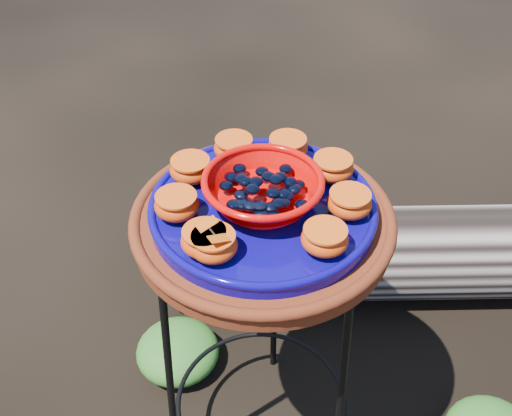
% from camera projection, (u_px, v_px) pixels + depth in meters
% --- Properties ---
extents(plant_stand, '(0.44, 0.44, 0.70)m').
position_uv_depth(plant_stand, '(261.00, 349.00, 1.40)').
color(plant_stand, black).
rests_on(plant_stand, ground).
extents(terracotta_saucer, '(0.47, 0.47, 0.04)m').
position_uv_depth(terracotta_saucer, '(263.00, 223.00, 1.16)').
color(terracotta_saucer, '#4F1C10').
rests_on(terracotta_saucer, plant_stand).
extents(cobalt_plate, '(0.40, 0.40, 0.03)m').
position_uv_depth(cobalt_plate, '(263.00, 210.00, 1.14)').
color(cobalt_plate, '#0F095E').
rests_on(cobalt_plate, terracotta_saucer).
extents(red_bowl, '(0.20, 0.20, 0.06)m').
position_uv_depth(red_bowl, '(263.00, 192.00, 1.12)').
color(red_bowl, red).
rests_on(red_bowl, cobalt_plate).
extents(glass_gems, '(0.16, 0.16, 0.03)m').
position_uv_depth(glass_gems, '(263.00, 173.00, 1.09)').
color(glass_gems, black).
rests_on(glass_gems, red_bowl).
extents(orange_half_0, '(0.08, 0.08, 0.04)m').
position_uv_depth(orange_half_0, '(214.00, 245.00, 1.02)').
color(orange_half_0, '#AF1000').
rests_on(orange_half_0, cobalt_plate).
extents(orange_half_1, '(0.08, 0.08, 0.04)m').
position_uv_depth(orange_half_1, '(325.00, 239.00, 1.03)').
color(orange_half_1, '#AF1000').
rests_on(orange_half_1, cobalt_plate).
extents(orange_half_2, '(0.08, 0.08, 0.04)m').
position_uv_depth(orange_half_2, '(349.00, 203.00, 1.10)').
color(orange_half_2, '#AF1000').
rests_on(orange_half_2, cobalt_plate).
extents(orange_half_3, '(0.08, 0.08, 0.04)m').
position_uv_depth(orange_half_3, '(333.00, 168.00, 1.18)').
color(orange_half_3, '#AF1000').
rests_on(orange_half_3, cobalt_plate).
extents(orange_half_4, '(0.08, 0.08, 0.04)m').
position_uv_depth(orange_half_4, '(288.00, 148.00, 1.23)').
color(orange_half_4, '#AF1000').
rests_on(orange_half_4, cobalt_plate).
extents(orange_half_5, '(0.08, 0.08, 0.04)m').
position_uv_depth(orange_half_5, '(234.00, 148.00, 1.23)').
color(orange_half_5, '#AF1000').
rests_on(orange_half_5, cobalt_plate).
extents(orange_half_6, '(0.08, 0.08, 0.04)m').
position_uv_depth(orange_half_6, '(191.00, 170.00, 1.18)').
color(orange_half_6, '#AF1000').
rests_on(orange_half_6, cobalt_plate).
extents(orange_half_7, '(0.08, 0.08, 0.04)m').
position_uv_depth(orange_half_7, '(177.00, 205.00, 1.10)').
color(orange_half_7, '#AF1000').
rests_on(orange_half_7, cobalt_plate).
extents(orange_half_8, '(0.08, 0.08, 0.04)m').
position_uv_depth(orange_half_8, '(205.00, 241.00, 1.03)').
color(orange_half_8, '#AF1000').
rests_on(orange_half_8, cobalt_plate).
extents(butterfly, '(0.08, 0.08, 0.01)m').
position_uv_depth(butterfly, '(213.00, 233.00, 1.01)').
color(butterfly, '#CA510D').
rests_on(butterfly, orange_half_0).
extents(driftwood_log, '(1.56, 0.67, 0.28)m').
position_uv_depth(driftwood_log, '(422.00, 253.00, 1.93)').
color(driftwood_log, black).
rests_on(driftwood_log, ground).
extents(foliage_left, '(0.23, 0.23, 0.11)m').
position_uv_depth(foliage_left, '(178.00, 350.00, 1.76)').
color(foliage_left, '#276E1E').
rests_on(foliage_left, ground).
extents(foliage_back, '(0.34, 0.34, 0.17)m').
position_uv_depth(foliage_back, '(252.00, 271.00, 1.95)').
color(foliage_back, '#276E1E').
rests_on(foliage_back, ground).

